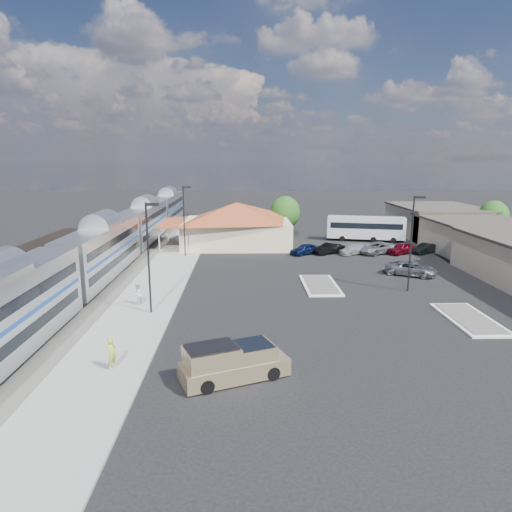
{
  "coord_description": "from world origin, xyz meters",
  "views": [
    {
      "loc": [
        -3.5,
        -41.12,
        12.27
      ],
      "look_at": [
        -2.3,
        3.19,
        2.8
      ],
      "focal_mm": 32.0,
      "sensor_mm": 36.0,
      "label": 1
    }
  ],
  "objects_px": {
    "station_depot": "(236,224)",
    "coach_bus": "(366,227)",
    "pickup_truck": "(234,362)",
    "suv": "(411,269)"
  },
  "relations": [
    {
      "from": "station_depot",
      "to": "coach_bus",
      "type": "relative_size",
      "value": 1.56
    },
    {
      "from": "pickup_truck",
      "to": "coach_bus",
      "type": "height_order",
      "value": "coach_bus"
    },
    {
      "from": "station_depot",
      "to": "suv",
      "type": "bearing_deg",
      "value": -43.68
    },
    {
      "from": "station_depot",
      "to": "coach_bus",
      "type": "distance_m",
      "value": 19.86
    },
    {
      "from": "suv",
      "to": "coach_bus",
      "type": "height_order",
      "value": "coach_bus"
    },
    {
      "from": "pickup_truck",
      "to": "suv",
      "type": "distance_m",
      "value": 29.54
    },
    {
      "from": "coach_bus",
      "to": "station_depot",
      "type": "bearing_deg",
      "value": 112.19
    },
    {
      "from": "suv",
      "to": "coach_bus",
      "type": "xyz_separation_m",
      "value": [
        0.63,
        21.08,
        1.38
      ]
    },
    {
      "from": "pickup_truck",
      "to": "coach_bus",
      "type": "distance_m",
      "value": 48.09
    },
    {
      "from": "pickup_truck",
      "to": "suv",
      "type": "xyz_separation_m",
      "value": [
        18.49,
        23.03,
        -0.25
      ]
    }
  ]
}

